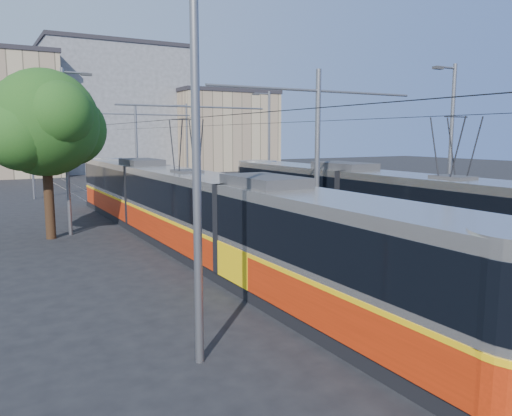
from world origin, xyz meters
TOP-DOWN VIEW (x-y plane):
  - ground at (0.00, 0.00)m, footprint 160.00×160.00m
  - platform at (0.00, 17.00)m, footprint 4.00×50.00m
  - tactile_strip_left at (-1.45, 17.00)m, footprint 0.70×50.00m
  - tactile_strip_right at (1.45, 17.00)m, footprint 0.70×50.00m
  - rails at (0.00, 17.00)m, footprint 8.71×70.00m
  - tram_left at (-3.60, 12.32)m, footprint 2.43×32.29m
  - tram_right at (3.60, 4.67)m, footprint 2.43×30.35m
  - catenary at (0.00, 14.15)m, footprint 9.20×70.00m
  - street_lamps at (-0.00, 21.00)m, footprint 15.18×38.22m
  - shelter at (0.55, 17.01)m, footprint 0.74×1.06m
  - tree at (-8.14, 17.74)m, footprint 5.42×5.01m
  - building_centre at (6.00, 64.00)m, footprint 18.36×14.28m
  - building_right at (20.00, 58.00)m, footprint 14.28×10.20m

SIDE VIEW (x-z plane):
  - ground at x=0.00m, z-range 0.00..0.00m
  - rails at x=0.00m, z-range 0.00..0.03m
  - platform at x=0.00m, z-range 0.00..0.30m
  - tactile_strip_left at x=-1.45m, z-range 0.30..0.31m
  - tactile_strip_right at x=1.45m, z-range 0.30..0.31m
  - shelter at x=0.55m, z-range 0.35..2.53m
  - tram_left at x=-3.60m, z-range -1.05..4.45m
  - tram_right at x=3.60m, z-range -0.89..4.61m
  - street_lamps at x=0.00m, z-range 0.18..8.18m
  - catenary at x=0.00m, z-range 1.02..8.02m
  - tree at x=-8.14m, z-range 1.39..9.26m
  - building_right at x=20.00m, z-range 0.01..11.13m
  - building_centre at x=6.00m, z-range 0.01..17.00m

